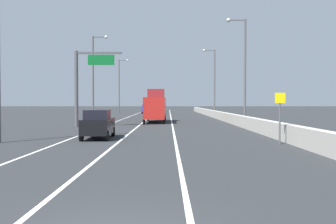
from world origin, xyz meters
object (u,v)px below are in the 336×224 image
(overhead_sign_gantry, at_px, (84,79))
(speed_advisory_sign, at_px, (280,114))
(lamp_post_left_mid, at_px, (95,72))
(car_blue_0, at_px, (146,109))
(car_red_1, at_px, (162,108))
(lamp_post_left_far, at_px, (121,83))
(car_silver_2, at_px, (150,108))
(car_black_3, at_px, (99,124))
(box_truck, at_px, (156,107))
(lamp_post_right_second, at_px, (243,65))
(lamp_post_left_near, at_px, (2,35))
(lamp_post_right_third, at_px, (214,78))

(overhead_sign_gantry, distance_m, speed_advisory_sign, 21.93)
(lamp_post_left_mid, distance_m, car_blue_0, 32.90)
(car_red_1, bearing_deg, lamp_post_left_mid, -100.50)
(lamp_post_left_far, bearing_deg, car_blue_0, 24.93)
(speed_advisory_sign, relative_size, car_silver_2, 0.70)
(overhead_sign_gantry, height_order, lamp_post_left_far, lamp_post_left_far)
(car_black_3, bearing_deg, car_blue_0, 90.12)
(car_black_3, relative_size, box_truck, 0.50)
(lamp_post_right_second, bearing_deg, car_red_1, 99.88)
(lamp_post_left_far, distance_m, box_truck, 36.08)
(lamp_post_left_near, distance_m, lamp_post_left_mid, 29.57)
(lamp_post_left_mid, height_order, box_truck, lamp_post_left_mid)
(overhead_sign_gantry, bearing_deg, car_red_1, 83.60)
(speed_advisory_sign, height_order, lamp_post_right_second, lamp_post_right_second)
(lamp_post_left_near, xyz_separation_m, car_black_3, (5.27, 2.72, -5.53))
(lamp_post_left_far, distance_m, car_black_3, 56.95)
(lamp_post_left_far, bearing_deg, speed_advisory_sign, -74.54)
(lamp_post_left_far, relative_size, car_silver_2, 2.66)
(speed_advisory_sign, height_order, lamp_post_right_third, lamp_post_right_third)
(overhead_sign_gantry, xyz_separation_m, lamp_post_left_near, (-1.68, -15.04, 1.78))
(lamp_post_right_third, distance_m, box_truck, 21.53)
(overhead_sign_gantry, bearing_deg, lamp_post_right_second, 12.43)
(lamp_post_left_far, distance_m, car_silver_2, 19.70)
(overhead_sign_gantry, height_order, car_silver_2, overhead_sign_gantry)
(lamp_post_left_mid, distance_m, car_red_1, 45.90)
(speed_advisory_sign, bearing_deg, car_black_3, 162.21)
(lamp_post_left_near, bearing_deg, car_silver_2, 86.09)
(speed_advisory_sign, xyz_separation_m, lamp_post_left_mid, (-16.44, 30.45, 4.74))
(car_blue_0, relative_size, car_black_3, 0.99)
(lamp_post_left_near, height_order, box_truck, lamp_post_left_near)
(lamp_post_right_second, relative_size, lamp_post_right_third, 1.00)
(car_silver_2, bearing_deg, car_red_1, -43.54)
(overhead_sign_gantry, bearing_deg, lamp_post_left_far, 92.35)
(overhead_sign_gantry, height_order, lamp_post_right_third, lamp_post_right_third)
(car_silver_2, relative_size, car_black_3, 0.95)
(lamp_post_right_second, xyz_separation_m, lamp_post_left_far, (-18.17, 40.50, 0.00))
(lamp_post_right_third, distance_m, car_black_3, 42.78)
(overhead_sign_gantry, relative_size, box_truck, 0.82)
(lamp_post_right_third, bearing_deg, car_red_1, 106.75)
(car_red_1, bearing_deg, box_truck, -89.88)
(lamp_post_left_mid, relative_size, box_truck, 1.26)
(speed_advisory_sign, relative_size, car_blue_0, 0.67)
(speed_advisory_sign, height_order, lamp_post_left_far, lamp_post_left_far)
(lamp_post_left_near, height_order, lamp_post_left_far, same)
(lamp_post_right_third, height_order, box_truck, lamp_post_right_third)
(lamp_post_left_mid, bearing_deg, car_black_3, -78.95)
(car_silver_2, xyz_separation_m, car_black_3, (-0.02, -74.55, -0.05))
(lamp_post_left_far, xyz_separation_m, car_black_3, (5.40, -56.42, -5.53))
(car_silver_2, bearing_deg, lamp_post_left_far, -106.64)
(lamp_post_left_near, distance_m, car_silver_2, 77.65)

